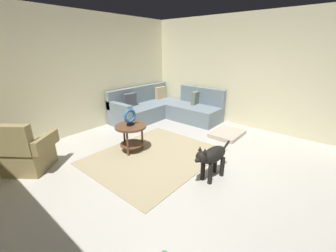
{
  "coord_description": "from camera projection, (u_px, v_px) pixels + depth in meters",
  "views": [
    {
      "loc": [
        -2.41,
        -1.8,
        1.94
      ],
      "look_at": [
        0.45,
        0.6,
        0.55
      ],
      "focal_mm": 22.72,
      "sensor_mm": 36.0,
      "label": 1
    }
  ],
  "objects": [
    {
      "name": "ground_plane",
      "position": [
        178.0,
        175.0,
        3.5
      ],
      "size": [
        6.0,
        6.0,
        0.1
      ],
      "primitive_type": "cube",
      "color": "#B7B2A8"
    },
    {
      "name": "wall_right",
      "position": [
        253.0,
        73.0,
        5.13
      ],
      "size": [
        0.12,
        6.0,
        2.7
      ],
      "primitive_type": "cube",
      "color": "beige",
      "rests_on": "ground_plane"
    },
    {
      "name": "dog_bed_mat",
      "position": [
        227.0,
        134.0,
        4.94
      ],
      "size": [
        0.8,
        0.6,
        0.09
      ],
      "primitive_type": "cube",
      "color": "#B2A38E",
      "rests_on": "ground_plane"
    },
    {
      "name": "side_table",
      "position": [
        131.0,
        131.0,
        4.08
      ],
      "size": [
        0.6,
        0.6,
        0.54
      ],
      "color": "brown",
      "rests_on": "ground_plane"
    },
    {
      "name": "dog",
      "position": [
        212.0,
        157.0,
        3.21
      ],
      "size": [
        0.85,
        0.28,
        0.63
      ],
      "rotation": [
        0.0,
        0.0,
        1.44
      ],
      "color": "black",
      "rests_on": "ground_plane"
    },
    {
      "name": "area_rug",
      "position": [
        154.0,
        156.0,
        4.01
      ],
      "size": [
        2.3,
        1.9,
        0.01
      ],
      "primitive_type": "cube",
      "color": "tan",
      "rests_on": "ground_plane"
    },
    {
      "name": "armchair",
      "position": [
        25.0,
        153.0,
        3.45
      ],
      "size": [
        0.96,
        1.0,
        0.88
      ],
      "rotation": [
        0.0,
        0.0,
        -0.92
      ],
      "color": "olive",
      "rests_on": "ground_plane"
    },
    {
      "name": "sectional_couch",
      "position": [
        165.0,
        109.0,
        6.03
      ],
      "size": [
        2.2,
        2.25,
        0.88
      ],
      "color": "slate",
      "rests_on": "ground_plane"
    },
    {
      "name": "wall_back",
      "position": [
        76.0,
        75.0,
        4.79
      ],
      "size": [
        6.0,
        0.12,
        2.7
      ],
      "primitive_type": "cube",
      "color": "beige",
      "rests_on": "ground_plane"
    },
    {
      "name": "torus_sculpture",
      "position": [
        130.0,
        117.0,
        3.98
      ],
      "size": [
        0.28,
        0.08,
        0.33
      ],
      "color": "black",
      "rests_on": "side_table"
    }
  ]
}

